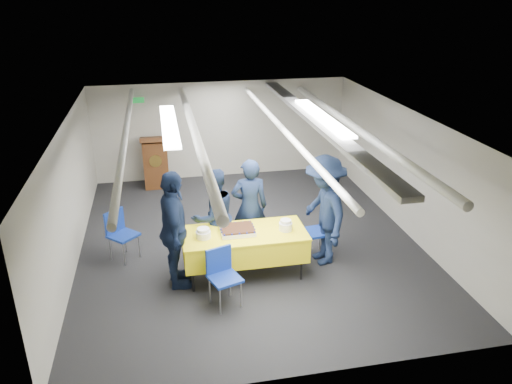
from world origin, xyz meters
TOP-DOWN VIEW (x-y plane):
  - ground at (0.00, 0.00)m, footprint 7.00×7.00m
  - room_shell at (0.09, 0.41)m, footprint 6.00×7.00m
  - serving_table at (-0.27, -1.12)m, footprint 1.96×0.89m
  - sheet_cake at (-0.38, -1.10)m, footprint 0.54×0.42m
  - plate_stack_left at (-0.92, -1.17)m, footprint 0.23×0.23m
  - plate_stack_right at (0.38, -1.17)m, footprint 0.21×0.21m
  - podium at (-1.60, 3.05)m, footprint 0.62×0.53m
  - chair_near at (-0.73, -1.80)m, footprint 0.53×0.53m
  - chair_right at (1.12, -0.73)m, footprint 0.47×0.47m
  - chair_left at (-2.26, -0.16)m, footprint 0.59×0.59m
  - sailor_a at (-0.05, -0.39)m, footprint 0.65×0.44m
  - sailor_b at (-0.69, -0.58)m, footprint 1.00×0.92m
  - sailor_c at (-1.36, -1.19)m, footprint 0.49×1.12m
  - sailor_d at (1.09, -0.94)m, footprint 0.79×1.27m

SIDE VIEW (x-z plane):
  - ground at x=0.00m, z-range 0.00..0.00m
  - chair_near at x=-0.73m, z-range 0.10..0.97m
  - chair_right at x=1.12m, z-range 0.10..0.97m
  - chair_left at x=-2.26m, z-range 0.10..0.97m
  - serving_table at x=-0.27m, z-range 0.17..0.94m
  - podium at x=-1.60m, z-range -0.01..1.24m
  - sheet_cake at x=-0.38m, z-range 0.77..0.86m
  - sailor_b at x=-0.69m, z-range 0.00..1.66m
  - plate_stack_left at x=-0.92m, z-range 0.76..0.92m
  - plate_stack_right at x=0.38m, z-range 0.76..0.94m
  - sailor_a at x=-0.05m, z-range 0.00..1.72m
  - sailor_d at x=1.09m, z-range 0.00..1.88m
  - sailor_c at x=-1.36m, z-range 0.00..1.89m
  - room_shell at x=0.09m, z-range 0.66..2.96m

